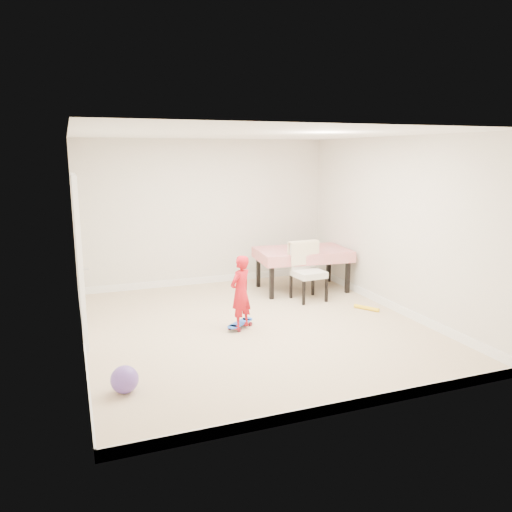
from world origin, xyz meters
name	(u,v)px	position (x,y,z in m)	size (l,w,h in m)	color
ground	(254,326)	(0.00, 0.00, 0.00)	(5.00, 5.00, 0.00)	tan
ceiling	(254,135)	(0.00, 0.00, 2.58)	(4.50, 5.00, 0.04)	white
wall_back	(206,213)	(0.00, 2.48, 1.30)	(4.50, 0.04, 2.60)	beige
wall_front	(352,276)	(0.00, -2.48, 1.30)	(4.50, 0.04, 2.60)	beige
wall_left	(78,244)	(-2.23, 0.00, 1.30)	(0.04, 5.00, 2.60)	beige
wall_right	(394,225)	(2.23, 0.00, 1.30)	(0.04, 5.00, 2.60)	beige
door	(79,262)	(-2.22, 0.30, 1.02)	(0.10, 0.94, 2.11)	white
baseboard_back	(207,280)	(0.00, 2.49, 0.06)	(4.50, 0.02, 0.12)	white
baseboard_front	(348,406)	(0.00, -2.49, 0.06)	(4.50, 0.02, 0.12)	white
baseboard_left	(84,343)	(-2.24, 0.00, 0.06)	(0.02, 5.00, 0.12)	white
baseboard_right	(390,305)	(2.24, 0.00, 0.06)	(0.02, 5.00, 0.12)	white
dining_table	(302,270)	(1.44, 1.47, 0.36)	(1.55, 0.98, 0.73)	#BB091C
dining_chair	(309,272)	(1.27, 0.87, 0.47)	(0.52, 0.60, 0.95)	silver
skateboard	(240,325)	(-0.21, 0.01, 0.04)	(0.51, 0.19, 0.08)	blue
child	(241,295)	(-0.23, -0.08, 0.50)	(0.36, 0.24, 1.00)	red
balloon	(125,379)	(-1.90, -1.37, 0.14)	(0.28, 0.28, 0.28)	#6445A6
foam_toy	(367,308)	(1.86, 0.07, 0.03)	(0.06, 0.06, 0.40)	yellow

